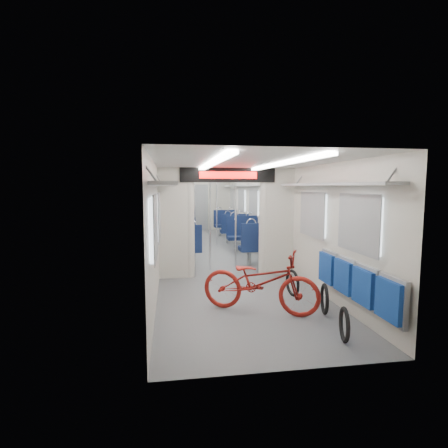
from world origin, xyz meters
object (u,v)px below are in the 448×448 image
(stanchion_far_left, at_px, (195,210))
(bike_hoop_a, at_px, (344,326))
(stanchion_far_right, at_px, (217,210))
(bicycle, at_px, (260,282))
(seat_bay_far_left, at_px, (178,223))
(stanchion_near_left, at_px, (210,220))
(stanchion_near_right, at_px, (236,219))
(seat_bay_near_right, at_px, (250,236))
(seat_bay_far_right, at_px, (230,224))
(seat_bay_near_left, at_px, (181,238))
(bike_hoop_c, at_px, (292,284))
(bike_hoop_b, at_px, (324,300))
(flip_bench, at_px, (354,281))

(stanchion_far_left, bearing_deg, bike_hoop_a, -80.20)
(stanchion_far_right, bearing_deg, bicycle, -91.64)
(bicycle, distance_m, seat_bay_far_left, 7.96)
(stanchion_near_left, height_order, stanchion_near_right, same)
(stanchion_far_left, bearing_deg, bicycle, -85.22)
(seat_bay_near_right, xyz_separation_m, stanchion_far_left, (-1.34, 2.27, 0.58))
(bicycle, distance_m, seat_bay_far_right, 7.43)
(seat_bay_far_right, relative_size, stanchion_far_left, 0.92)
(bicycle, height_order, stanchion_far_left, stanchion_far_left)
(stanchion_far_right, bearing_deg, stanchion_near_left, -100.07)
(bike_hoop_a, xyz_separation_m, stanchion_near_right, (-0.57, 4.23, 0.95))
(seat_bay_near_right, bearing_deg, seat_bay_near_left, 178.06)
(stanchion_far_right, bearing_deg, seat_bay_near_left, -120.61)
(stanchion_far_left, height_order, stanchion_far_right, same)
(bike_hoop_a, relative_size, stanchion_near_right, 0.19)
(bike_hoop_c, xyz_separation_m, seat_bay_near_left, (-1.83, 3.50, 0.35))
(seat_bay_far_left, bearing_deg, bike_hoop_a, -78.55)
(seat_bay_near_left, xyz_separation_m, stanchion_far_right, (1.24, 2.10, 0.59))
(stanchion_far_right, bearing_deg, seat_bay_far_left, 127.67)
(bike_hoop_a, xyz_separation_m, bike_hoop_c, (-0.00, 1.83, 0.02))
(bicycle, xyz_separation_m, stanchion_near_right, (0.20, 3.07, 0.67))
(bike_hoop_b, bearing_deg, bike_hoop_c, 100.97)
(flip_bench, xyz_separation_m, seat_bay_near_right, (-0.42, 4.67, -0.01))
(stanchion_far_left, bearing_deg, stanchion_far_right, -8.04)
(bike_hoop_a, bearing_deg, stanchion_near_right, 97.63)
(bike_hoop_a, distance_m, seat_bay_far_right, 8.56)
(bike_hoop_b, relative_size, seat_bay_far_right, 0.22)
(flip_bench, relative_size, bike_hoop_b, 4.58)
(seat_bay_far_left, bearing_deg, bike_hoop_b, -76.14)
(flip_bench, relative_size, seat_bay_far_left, 0.99)
(bike_hoop_c, bearing_deg, stanchion_near_left, 119.44)
(bike_hoop_a, height_order, bike_hoop_b, bike_hoop_b)
(seat_bay_near_left, distance_m, stanchion_near_right, 1.78)
(bike_hoop_b, height_order, stanchion_near_left, stanchion_near_left)
(bike_hoop_c, distance_m, stanchion_far_left, 5.93)
(stanchion_far_right, bearing_deg, stanchion_far_left, 171.96)
(bicycle, height_order, bike_hoop_a, bicycle)
(flip_bench, xyz_separation_m, seat_bay_far_left, (-2.29, 8.45, -0.02))
(stanchion_far_left, bearing_deg, seat_bay_far_left, 109.34)
(bike_hoop_b, height_order, seat_bay_far_left, seat_bay_far_left)
(seat_bay_near_left, height_order, stanchion_far_right, stanchion_far_right)
(bike_hoop_a, relative_size, stanchion_near_left, 0.19)
(seat_bay_near_right, relative_size, seat_bay_far_right, 1.07)
(bike_hoop_c, distance_m, seat_bay_far_right, 6.73)
(bike_hoop_c, relative_size, stanchion_far_right, 0.21)
(seat_bay_far_left, bearing_deg, stanchion_far_right, -52.33)
(bike_hoop_a, height_order, seat_bay_near_left, seat_bay_near_left)
(flip_bench, relative_size, bike_hoop_a, 4.89)
(stanchion_near_right, bearing_deg, stanchion_far_left, 102.55)
(seat_bay_far_right, height_order, stanchion_near_left, stanchion_near_left)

